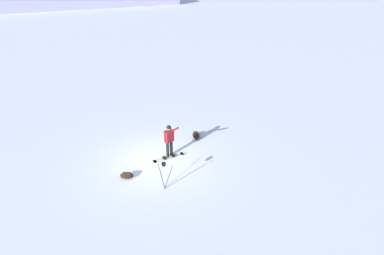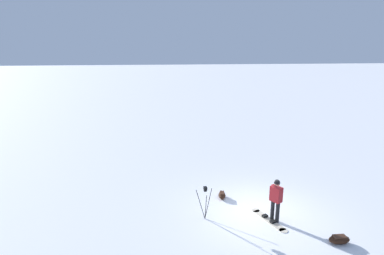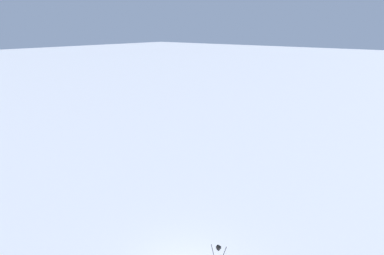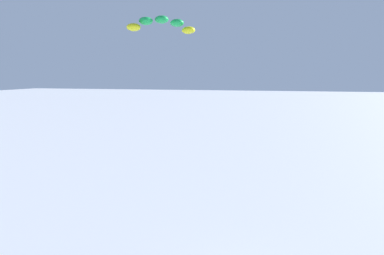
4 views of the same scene
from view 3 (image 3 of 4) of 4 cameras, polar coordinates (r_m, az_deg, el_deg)
The scene contains 1 object.
camera_tripod at distance 10.82m, azimuth 6.08°, elevation -26.82°, with size 0.63×0.58×1.27m.
Camera 3 is at (-4.16, -3.55, 8.97)m, focal length 23.18 mm.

